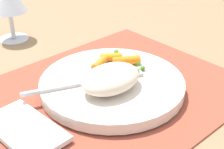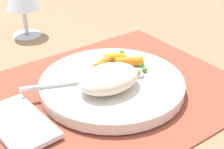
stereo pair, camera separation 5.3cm
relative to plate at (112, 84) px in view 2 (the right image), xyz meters
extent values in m
plane|color=#997551|center=(0.00, 0.00, -0.02)|extent=(2.40, 2.40, 0.00)
cube|color=#9E4733|center=(0.00, 0.00, -0.01)|extent=(0.42, 0.36, 0.01)
cylinder|color=silver|center=(0.00, 0.00, 0.00)|extent=(0.24, 0.24, 0.02)
ellipsoid|color=beige|center=(-0.02, -0.02, 0.03)|extent=(0.10, 0.07, 0.04)
cylinder|color=orange|center=(0.04, 0.05, 0.02)|extent=(0.04, 0.04, 0.02)
cylinder|color=orange|center=(0.05, 0.02, 0.02)|extent=(0.05, 0.04, 0.02)
cylinder|color=orange|center=(0.03, 0.00, 0.02)|extent=(0.03, 0.05, 0.01)
cylinder|color=orange|center=(0.02, 0.05, 0.02)|extent=(0.05, 0.03, 0.01)
sphere|color=#43932E|center=(-0.01, 0.03, 0.01)|extent=(0.01, 0.01, 0.01)
sphere|color=#4D9038|center=(0.05, -0.01, 0.01)|extent=(0.01, 0.01, 0.01)
sphere|color=green|center=(0.07, 0.01, 0.01)|extent=(0.01, 0.01, 0.01)
sphere|color=#4B9042|center=(0.01, -0.01, 0.01)|extent=(0.01, 0.01, 0.01)
sphere|color=green|center=(0.02, 0.01, 0.01)|extent=(0.01, 0.01, 0.01)
sphere|color=#4E8D35|center=(0.06, -0.01, 0.01)|extent=(0.01, 0.01, 0.01)
sphere|color=#51912E|center=(0.05, 0.07, 0.01)|extent=(0.01, 0.01, 0.01)
sphere|color=#4C9436|center=(0.05, 0.06, 0.01)|extent=(0.01, 0.01, 0.01)
sphere|color=#57B743|center=(0.07, 0.07, 0.01)|extent=(0.01, 0.01, 0.01)
sphere|color=#4D923B|center=(0.01, 0.04, 0.01)|extent=(0.01, 0.01, 0.01)
sphere|color=#4E9745|center=(0.00, 0.03, 0.01)|extent=(0.01, 0.01, 0.01)
sphere|color=green|center=(0.05, -0.01, 0.01)|extent=(0.01, 0.01, 0.01)
sphere|color=#56A835|center=(0.01, 0.00, 0.01)|extent=(0.01, 0.01, 0.01)
cube|color=silver|center=(0.03, -0.01, 0.01)|extent=(0.05, 0.03, 0.01)
cube|color=silver|center=(-0.07, 0.03, 0.01)|extent=(0.15, 0.07, 0.01)
cylinder|color=silver|center=(-0.01, 0.31, -0.01)|extent=(0.07, 0.07, 0.00)
cylinder|color=silver|center=(-0.01, 0.31, 0.02)|extent=(0.01, 0.01, 0.06)
cube|color=white|center=(-0.17, 0.00, -0.01)|extent=(0.08, 0.13, 0.01)
camera|label=1|loc=(-0.33, -0.36, 0.30)|focal=54.69mm
camera|label=2|loc=(-0.29, -0.40, 0.30)|focal=54.69mm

